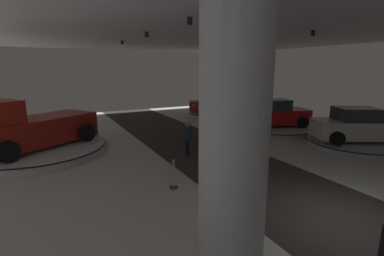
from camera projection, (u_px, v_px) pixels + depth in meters
name	position (u px, v px, depth m)	size (l,w,h in m)	color
ground	(343.00, 224.00, 7.29)	(24.00, 44.00, 0.06)	silver
column_left	(234.00, 135.00, 5.11)	(1.30, 1.30, 5.50)	silver
display_platform_far_right	(274.00, 127.00, 18.17)	(5.16, 5.16, 0.27)	#B7B7BC
display_car_far_right	(274.00, 114.00, 17.98)	(4.55, 3.17, 1.71)	red
display_platform_deep_right	(214.00, 113.00, 23.91)	(4.52, 4.52, 0.23)	silver
display_car_deep_right	(214.00, 103.00, 23.75)	(4.56, 3.25, 1.71)	maroon
display_platform_mid_right	(355.00, 143.00, 14.44)	(4.78, 4.78, 0.27)	#B7B7BC
display_car_mid_right	(357.00, 126.00, 14.25)	(4.54, 3.66, 1.71)	silver
display_platform_far_left	(38.00, 150.00, 13.04)	(6.03, 6.03, 0.36)	silver
pickup_truck_far_left	(29.00, 128.00, 12.54)	(5.60, 4.67, 2.30)	maroon
visitor_walking_near	(187.00, 137.00, 12.61)	(0.32, 0.32, 1.59)	black
stanchion_a	(174.00, 178.00, 9.31)	(0.28, 0.28, 1.01)	#333338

